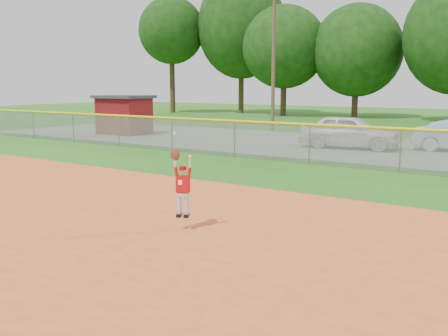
# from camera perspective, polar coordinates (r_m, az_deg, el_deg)

# --- Properties ---
(ground) EXTENTS (120.00, 120.00, 0.00)m
(ground) POSITION_cam_1_polar(r_m,az_deg,el_deg) (10.95, -12.40, -6.42)
(ground) COLOR #255E15
(ground) RESTS_ON ground
(parking_strip) EXTENTS (44.00, 10.00, 0.03)m
(parking_strip) POSITION_cam_1_polar(r_m,az_deg,el_deg) (24.66, 15.39, 2.27)
(parking_strip) COLOR slate
(parking_strip) RESTS_ON ground
(car_white_a) EXTENTS (4.77, 2.41, 1.56)m
(car_white_a) POSITION_cam_1_polar(r_m,az_deg,el_deg) (24.04, 14.14, 4.06)
(car_white_a) COLOR silver
(car_white_a) RESTS_ON parking_strip
(utility_shed) EXTENTS (3.18, 2.50, 2.35)m
(utility_shed) POSITION_cam_1_polar(r_m,az_deg,el_deg) (30.83, -11.34, 6.01)
(utility_shed) COLOR #590C0E
(utility_shed) RESTS_ON ground
(outfield_fence) EXTENTS (40.06, 0.10, 1.55)m
(outfield_fence) POSITION_cam_1_polar(r_m,az_deg,el_deg) (18.99, 9.75, 3.06)
(outfield_fence) COLOR gray
(outfield_fence) RESTS_ON ground
(power_lines) EXTENTS (19.40, 0.24, 9.00)m
(power_lines) POSITION_cam_1_polar(r_m,az_deg,el_deg) (30.06, 21.35, 12.11)
(power_lines) COLOR #4C3823
(power_lines) RESTS_ON ground
(ballplayer) EXTENTS (0.46, 0.26, 1.73)m
(ballplayer) POSITION_cam_1_polar(r_m,az_deg,el_deg) (10.12, -4.86, -1.71)
(ballplayer) COLOR silver
(ballplayer) RESTS_ON ground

